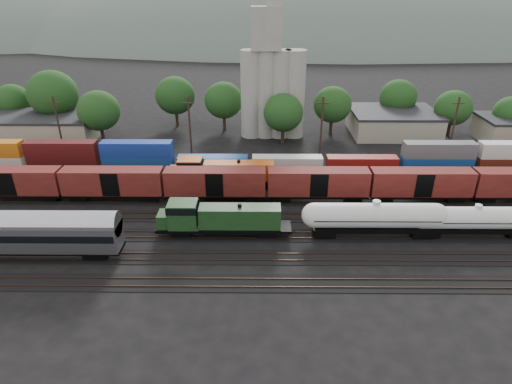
{
  "coord_description": "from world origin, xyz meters",
  "views": [
    {
      "loc": [
        0.65,
        -53.1,
        30.08
      ],
      "look_at": [
        0.23,
        2.0,
        3.0
      ],
      "focal_mm": 30.0,
      "sensor_mm": 36.0,
      "label": 1
    }
  ],
  "objects_px": {
    "orange_locomotive": "(219,172)",
    "passenger_coach": "(9,231)",
    "tank_car_a": "(375,217)",
    "green_locomotive": "(216,218)",
    "grain_silo": "(272,84)"
  },
  "relations": [
    {
      "from": "green_locomotive",
      "to": "passenger_coach",
      "type": "distance_m",
      "value": 24.59
    },
    {
      "from": "orange_locomotive",
      "to": "passenger_coach",
      "type": "bearing_deg",
      "value": -139.2
    },
    {
      "from": "passenger_coach",
      "to": "orange_locomotive",
      "type": "distance_m",
      "value": 30.62
    },
    {
      "from": "green_locomotive",
      "to": "orange_locomotive",
      "type": "xyz_separation_m",
      "value": [
        -0.89,
        15.0,
        0.0
      ]
    },
    {
      "from": "tank_car_a",
      "to": "grain_silo",
      "type": "bearing_deg",
      "value": 106.7
    },
    {
      "from": "passenger_coach",
      "to": "orange_locomotive",
      "type": "xyz_separation_m",
      "value": [
        23.17,
        20.0,
        -0.99
      ]
    },
    {
      "from": "passenger_coach",
      "to": "tank_car_a",
      "type": "bearing_deg",
      "value": 6.41
    },
    {
      "from": "green_locomotive",
      "to": "tank_car_a",
      "type": "height_order",
      "value": "tank_car_a"
    },
    {
      "from": "tank_car_a",
      "to": "grain_silo",
      "type": "distance_m",
      "value": 43.61
    },
    {
      "from": "passenger_coach",
      "to": "green_locomotive",
      "type": "bearing_deg",
      "value": 11.74
    },
    {
      "from": "green_locomotive",
      "to": "passenger_coach",
      "type": "height_order",
      "value": "passenger_coach"
    },
    {
      "from": "passenger_coach",
      "to": "grain_silo",
      "type": "xyz_separation_m",
      "value": [
        32.18,
        46.0,
        7.63
      ]
    },
    {
      "from": "tank_car_a",
      "to": "green_locomotive",
      "type": "bearing_deg",
      "value": 180.0
    },
    {
      "from": "tank_car_a",
      "to": "passenger_coach",
      "type": "relative_size",
      "value": 0.72
    },
    {
      "from": "green_locomotive",
      "to": "tank_car_a",
      "type": "distance_m",
      "value": 20.43
    }
  ]
}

